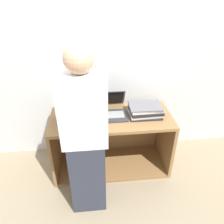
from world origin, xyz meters
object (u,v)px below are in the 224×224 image
object	(u,v)px
laptop_stack_left	(76,113)
laptop_stack_right	(145,110)
person	(85,140)
laptop_open	(111,110)

from	to	relation	value
laptop_stack_left	laptop_stack_right	size ratio (longest dim) A/B	1.00
laptop_stack_left	person	world-z (taller)	person
laptop_open	laptop_stack_right	xyz separation A→B (m)	(0.40, -0.06, 0.01)
laptop_stack_right	person	size ratio (longest dim) A/B	0.22
laptop_open	laptop_stack_left	size ratio (longest dim) A/B	1.05
laptop_open	laptop_stack_left	distance (m)	0.40
laptop_stack_right	person	world-z (taller)	person
laptop_stack_left	laptop_stack_right	world-z (taller)	laptop_stack_left
laptop_stack_left	laptop_stack_right	distance (m)	0.79
laptop_open	laptop_stack_right	distance (m)	0.40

